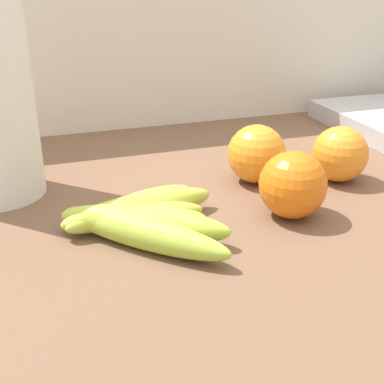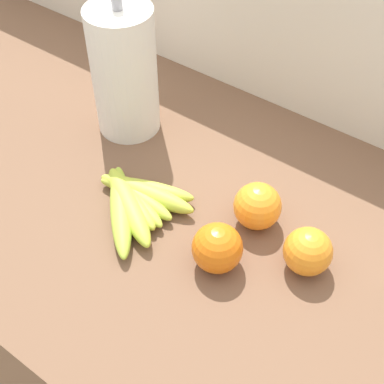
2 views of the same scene
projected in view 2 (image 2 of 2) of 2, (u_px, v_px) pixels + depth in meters
name	position (u px, v px, depth m)	size (l,w,h in m)	color
counter	(206.00, 351.00, 1.29)	(1.98, 0.74, 0.94)	brown
wall_back	(297.00, 201.00, 1.38)	(2.38, 0.06, 1.30)	silver
banana_bunch	(134.00, 200.00, 0.97)	(0.20, 0.21, 0.04)	#A8C93F
orange_far_right	(308.00, 251.00, 0.86)	(0.08, 0.08, 0.08)	orange
orange_back_left	(217.00, 248.00, 0.86)	(0.08, 0.08, 0.08)	orange
orange_back_right	(257.00, 206.00, 0.93)	(0.08, 0.08, 0.08)	orange
paper_towel_roll	(124.00, 72.00, 1.04)	(0.13, 0.13, 0.29)	white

